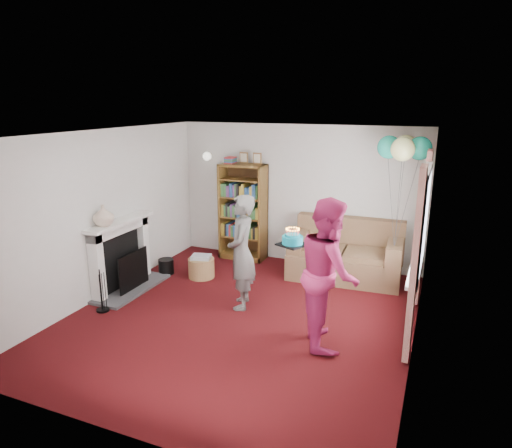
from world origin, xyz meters
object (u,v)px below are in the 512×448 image
at_px(sofa, 346,256).
at_px(person_striped, 242,252).
at_px(birthday_cake, 292,240).
at_px(person_magenta, 329,272).
at_px(bookcase, 244,212).

xyz_separation_m(sofa, person_striped, (-1.14, -1.74, 0.47)).
xyz_separation_m(sofa, birthday_cake, (-0.32, -1.98, 0.82)).
relative_size(sofa, person_magenta, 1.00).
distance_m(sofa, birthday_cake, 2.17).
height_order(sofa, person_magenta, person_magenta).
bearing_deg(sofa, person_striped, -126.34).
relative_size(bookcase, person_striped, 1.21).
bearing_deg(person_striped, bookcase, -176.20).
bearing_deg(birthday_cake, bookcase, 127.06).
bearing_deg(person_striped, sofa, 127.30).
height_order(sofa, person_striped, person_striped).
bearing_deg(sofa, birthday_cake, -102.13).
relative_size(person_magenta, birthday_cake, 5.64).
bearing_deg(sofa, bookcase, 170.48).
distance_m(sofa, person_striped, 2.13).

